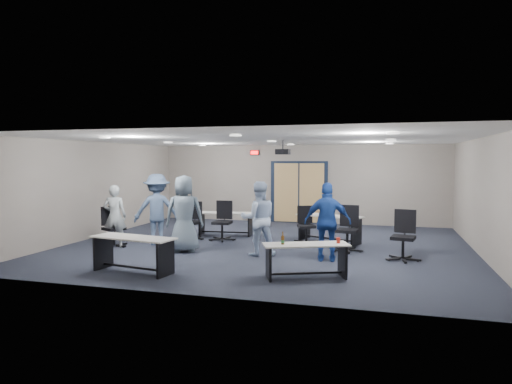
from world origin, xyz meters
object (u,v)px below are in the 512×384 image
(person_plaid, at_px, (184,214))
(person_lightblue, at_px, (259,218))
(chair_back_a, at_px, (191,221))
(chair_back_c, at_px, (306,225))
(table_back_right, at_px, (329,224))
(table_back_left, at_px, (226,220))
(person_back, at_px, (157,209))
(chair_back_b, at_px, (222,221))
(chair_loose_left, at_px, (114,227))
(table_front_left, at_px, (133,248))
(chair_back_d, at_px, (347,229))
(table_front_right, at_px, (306,254))
(person_navy, at_px, (328,222))
(chair_loose_right, at_px, (403,236))
(person_gray, at_px, (115,216))

(person_plaid, xyz_separation_m, person_lightblue, (1.81, 0.09, -0.07))
(chair_back_a, xyz_separation_m, chair_back_c, (3.13, 0.36, -0.04))
(table_back_right, bearing_deg, person_plaid, -121.90)
(chair_back_a, distance_m, person_lightblue, 2.78)
(table_back_left, bearing_deg, chair_back_c, -20.03)
(table_back_right, xyz_separation_m, person_back, (-4.26, -1.55, 0.43))
(person_back, bearing_deg, chair_back_b, -169.92)
(person_plaid, bearing_deg, chair_back_a, -91.27)
(chair_loose_left, bearing_deg, table_front_left, -113.38)
(chair_back_d, bearing_deg, person_back, -168.74)
(table_front_right, height_order, chair_back_c, chair_back_c)
(table_front_left, distance_m, chair_loose_left, 2.85)
(person_plaid, xyz_separation_m, person_navy, (3.40, -0.07, -0.06))
(chair_back_c, relative_size, person_lightblue, 0.57)
(chair_back_d, height_order, person_back, person_back)
(table_back_right, relative_size, person_back, 1.01)
(person_lightblue, bearing_deg, chair_back_a, -56.09)
(chair_back_a, bearing_deg, chair_loose_right, -8.79)
(table_back_right, distance_m, person_plaid, 3.91)
(person_plaid, height_order, person_lightblue, person_plaid)
(chair_back_a, xyz_separation_m, chair_loose_left, (-1.44, -1.51, -0.01))
(person_lightblue, bearing_deg, person_navy, 150.40)
(chair_back_b, height_order, chair_loose_right, chair_loose_right)
(table_back_left, relative_size, person_plaid, 0.92)
(table_back_left, height_order, chair_back_c, chair_back_c)
(chair_loose_right, bearing_deg, chair_back_b, 175.28)
(person_gray, relative_size, person_plaid, 0.86)
(chair_back_c, xyz_separation_m, person_navy, (0.80, -2.01, 0.37))
(table_front_right, distance_m, person_lightblue, 2.24)
(chair_loose_right, bearing_deg, person_gray, -166.32)
(table_front_left, bearing_deg, chair_loose_left, 139.19)
(table_front_left, distance_m, person_back, 3.00)
(table_front_left, xyz_separation_m, person_lightblue, (1.92, 2.20, 0.38))
(person_plaid, height_order, person_navy, person_plaid)
(table_front_left, relative_size, person_lightblue, 1.05)
(person_back, bearing_deg, person_lightblue, 144.10)
(table_back_left, distance_m, person_lightblue, 3.00)
(chair_back_d, xyz_separation_m, person_lightblue, (-1.93, -0.98, 0.30))
(person_plaid, xyz_separation_m, person_back, (-1.09, 0.70, 0.00))
(person_plaid, bearing_deg, person_navy, 159.16)
(chair_loose_right, bearing_deg, chair_back_a, 178.58)
(chair_back_d, relative_size, person_back, 0.60)
(person_gray, xyz_separation_m, person_plaid, (1.91, -0.03, 0.13))
(table_front_right, height_order, chair_back_d, chair_back_d)
(table_back_left, bearing_deg, person_plaid, -98.98)
(chair_back_a, bearing_deg, table_back_left, 59.53)
(chair_back_d, relative_size, chair_loose_right, 1.00)
(chair_back_c, height_order, person_plaid, person_plaid)
(chair_back_d, height_order, person_plaid, person_plaid)
(chair_back_c, height_order, chair_loose_left, chair_loose_left)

